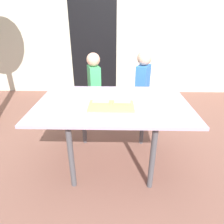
{
  "coord_description": "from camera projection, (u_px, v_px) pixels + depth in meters",
  "views": [
    {
      "loc": [
        0.03,
        -1.71,
        1.42
      ],
      "look_at": [
        -0.0,
        0.0,
        0.6
      ],
      "focal_mm": 31.11,
      "sensor_mm": 36.0,
      "label": 1
    }
  ],
  "objects": [
    {
      "name": "ground_plane",
      "position": [
        112.0,
        160.0,
        2.16
      ],
      "size": [
        16.0,
        16.0,
        0.0
      ],
      "primitive_type": "plane",
      "color": "brown"
    },
    {
      "name": "house_wall_back",
      "position": [
        115.0,
        16.0,
        3.67
      ],
      "size": [
        8.0,
        0.2,
        2.95
      ],
      "primitive_type": "cube",
      "color": "beige",
      "rests_on": "ground"
    },
    {
      "name": "house_door",
      "position": [
        94.0,
        43.0,
        3.79
      ],
      "size": [
        0.9,
        0.02,
        2.0
      ],
      "primitive_type": "cube",
      "color": "black",
      "rests_on": "ground"
    },
    {
      "name": "dining_table",
      "position": [
        112.0,
        109.0,
        1.89
      ],
      "size": [
        1.44,
        0.95,
        0.71
      ],
      "color": "#B69FBD",
      "rests_on": "ground"
    },
    {
      "name": "cutting_board",
      "position": [
        111.0,
        106.0,
        1.75
      ],
      "size": [
        0.41,
        0.24,
        0.02
      ],
      "primitive_type": "cube",
      "color": "tan",
      "rests_on": "dining_table"
    },
    {
      "name": "pizza_slice_far_left",
      "position": [
        101.0,
        102.0,
        1.79
      ],
      "size": [
        0.17,
        0.08,
        0.02
      ],
      "color": "#EAAB65",
      "rests_on": "cutting_board"
    },
    {
      "name": "pizza_slice_far_right",
      "position": [
        122.0,
        102.0,
        1.78
      ],
      "size": [
        0.17,
        0.09,
        0.02
      ],
      "color": "#EAAB65",
      "rests_on": "cutting_board"
    },
    {
      "name": "plate_white_left",
      "position": [
        70.0,
        94.0,
        2.03
      ],
      "size": [
        0.21,
        0.21,
        0.01
      ],
      "primitive_type": "cylinder",
      "color": "white",
      "rests_on": "dining_table"
    },
    {
      "name": "child_left",
      "position": [
        94.0,
        85.0,
        2.67
      ],
      "size": [
        0.21,
        0.27,
        1.04
      ],
      "color": "#3F2B6D",
      "rests_on": "ground"
    },
    {
      "name": "child_right",
      "position": [
        143.0,
        84.0,
        2.65
      ],
      "size": [
        0.23,
        0.28,
        1.06
      ],
      "color": "#472C46",
      "rests_on": "ground"
    }
  ]
}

